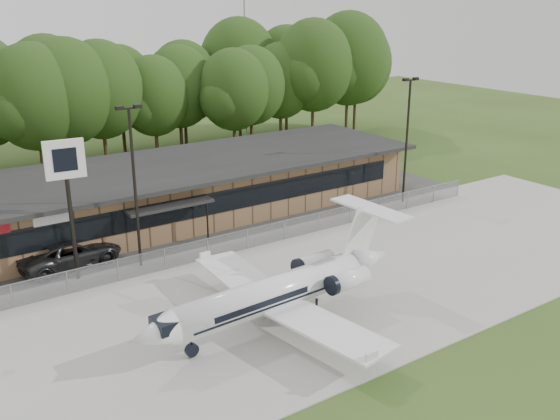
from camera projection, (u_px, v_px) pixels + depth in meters
ground at (378, 361)px, 29.29m from camera, size 160.00×160.00×0.00m
apron at (282, 296)px, 35.53m from camera, size 64.00×18.00×0.08m
parking_lot at (191, 236)px, 44.53m from camera, size 50.00×9.00×0.06m
terminal at (163, 192)px, 47.30m from camera, size 41.00×11.65×4.30m
fence at (221, 246)px, 40.77m from camera, size 46.00×0.04×1.52m
treeline at (81, 93)px, 59.69m from camera, size 72.00×12.00×15.00m
radio_mast at (245, 29)px, 74.48m from camera, size 0.20×0.20×25.00m
light_pole_mid at (134, 176)px, 37.59m from camera, size 1.55×0.30×10.23m
light_pole_right at (407, 132)px, 49.84m from camera, size 1.55×0.30×10.23m
business_jet at (280, 292)px, 31.83m from camera, size 15.82×14.08×5.33m
suv at (70, 253)px, 39.25m from camera, size 6.81×3.89×1.79m
pole_sign at (66, 175)px, 35.55m from camera, size 2.27×0.48×8.61m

